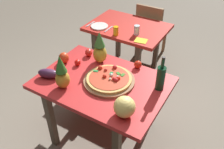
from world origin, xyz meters
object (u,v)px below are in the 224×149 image
Objects in this scene: drinking_glass_water at (137,30)px; tomato_beside_pepper at (78,63)px; dining_chair at (151,28)px; dinner_plate at (99,26)px; tomato_at_corner at (89,53)px; pineapple_left at (62,74)px; bell_pepper at (64,58)px; tomato_by_bottle at (138,64)px; melon at (124,107)px; pineapple_right at (100,49)px; pizza at (109,78)px; wine_bottle at (161,77)px; eggplant at (48,73)px; napkin_folded at (141,41)px; drinking_glass_juice at (116,31)px; knife_utensil at (109,29)px; background_table at (127,34)px; fork_utensil at (90,24)px; display_table at (103,89)px; pizza_board at (109,81)px.

tomato_beside_pepper is at bearing -103.26° from drinking_glass_water.
dining_chair is 3.86× the size of dinner_plate.
pineapple_left is at bearing -78.97° from tomato_at_corner.
bell_pepper is 1.46× the size of tomato_at_corner.
bell_pepper reaches higher than tomato_by_bottle.
tomato_at_corner is at bearing 142.72° from melon.
pineapple_left is at bearing -96.72° from pineapple_right.
wine_bottle is at bearing 18.33° from pizza.
eggplant reaches higher than napkin_folded.
bell_pepper reaches higher than dinner_plate.
pizza is 0.90m from drinking_glass_juice.
tomato_beside_pepper is at bearing -79.10° from knife_utensil.
drinking_glass_juice reaches higher than dinner_plate.
background_table is 4.99× the size of eggplant.
drinking_glass_water is 0.37m from knife_utensil.
tomato_by_bottle is at bearing -62.70° from drinking_glass_water.
fork_utensil reaches higher than napkin_folded.
background_table is at bearing 116.91° from melon.
napkin_folded is at bearing 95.28° from pizza.
drinking_glass_water reaches higher than display_table.
drinking_glass_water is at bearing 112.27° from melon.
pineapple_right reaches higher than drinking_glass_juice.
dinner_plate is at bearing -179.18° from knife_utensil.
tomato_at_corner is (-0.16, 0.03, -0.11)m from pineapple_right.
tomato_beside_pepper reaches higher than pizza_board.
tomato_at_corner is (-0.84, 0.12, -0.08)m from wine_bottle.
background_table is 0.85m from tomato_at_corner.
napkin_folded is (0.31, -0.26, 0.12)m from background_table.
background_table is 0.94m from tomato_by_bottle.
tomato_at_corner is 0.55× the size of napkin_folded.
pineapple_left reaches higher than fork_utensil.
pineapple_left reaches higher than tomato_by_bottle.
pizza_board is 0.46m from wine_bottle.
pineapple_left reaches higher than napkin_folded.
wine_bottle is (0.43, 0.14, 0.08)m from pizza.
eggplant reaches higher than display_table.
display_table is 2.51× the size of pizza_board.
background_table is at bearing 87.98° from drinking_glass_juice.
background_table is 0.43m from napkin_folded.
pizza_board is 2.12× the size of dinner_plate.
drinking_glass_water is (0.36, 0.92, 0.01)m from bell_pepper.
pizza_board is 4.15× the size of bell_pepper.
pineapple_left is at bearing -73.67° from tomato_beside_pepper.
knife_utensil is at bearing -128.31° from background_table.
pizza_board is 0.03m from pizza.
pineapple_right is (-0.19, 0.26, 0.24)m from display_table.
eggplant is 1.16m from napkin_folded.
display_table is at bearing -53.24° from pineapple_right.
drinking_glass_juice is (-0.35, 0.84, 0.15)m from display_table.
knife_utensil reaches higher than napkin_folded.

